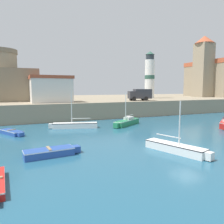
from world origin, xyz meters
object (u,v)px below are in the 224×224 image
at_px(sailboat_white_6, 74,125).
at_px(harbor_shed_near_wharf, 51,89).
at_px(lighthouse, 150,76).
at_px(church, 212,77).
at_px(sailboat_white_1, 176,148).
at_px(dinghy_blue_2, 51,152).
at_px(dinghy_blue_3, 12,132).
at_px(fortress, 1,83).
at_px(truck_on_quay, 140,94).
at_px(sailboat_green_4, 127,122).

height_order(sailboat_white_6, harbor_shed_near_wharf, harbor_shed_near_wharf).
height_order(lighthouse, harbor_shed_near_wharf, lighthouse).
bearing_deg(church, sailboat_white_1, -140.73).
height_order(sailboat_white_1, dinghy_blue_2, sailboat_white_1).
distance_m(dinghy_blue_3, fortress, 21.48).
height_order(church, fortress, church).
distance_m(sailboat_white_6, harbor_shed_near_wharf, 11.25).
bearing_deg(sailboat_white_1, fortress, 113.10).
bearing_deg(church, lighthouse, -174.36).
bearing_deg(fortress, truck_on_quay, -23.85).
bearing_deg(harbor_shed_near_wharf, sailboat_white_6, -82.20).
relative_size(dinghy_blue_2, harbor_shed_near_wharf, 0.64).
relative_size(sailboat_white_1, dinghy_blue_3, 1.48).
xyz_separation_m(sailboat_green_4, church, (38.25, 20.05, 8.04)).
bearing_deg(dinghy_blue_3, harbor_shed_near_wharf, 61.98).
xyz_separation_m(dinghy_blue_3, harbor_shed_near_wharf, (6.00, 11.27, 4.78)).
bearing_deg(sailboat_white_1, church, 39.27).
bearing_deg(sailboat_green_4, fortress, 129.42).
relative_size(church, harbor_shed_near_wharf, 2.40).
height_order(sailboat_white_6, church, church).
height_order(sailboat_green_4, fortress, fortress).
distance_m(sailboat_green_4, truck_on_quay, 12.74).
bearing_deg(fortress, sailboat_green_4, -50.58).
bearing_deg(dinghy_blue_2, harbor_shed_near_wharf, 81.54).
relative_size(lighthouse, harbor_shed_near_wharf, 1.63).
bearing_deg(truck_on_quay, fortress, 156.15).
xyz_separation_m(fortress, lighthouse, (32.00, -2.46, 1.90)).
distance_m(harbor_shed_near_wharf, truck_on_quay, 16.48).
bearing_deg(sailboat_green_4, sailboat_white_1, -100.25).
height_order(sailboat_white_1, dinghy_blue_3, sailboat_white_1).
distance_m(dinghy_blue_3, truck_on_quay, 24.70).
xyz_separation_m(dinghy_blue_2, sailboat_green_4, (11.78, 10.10, 0.15)).
distance_m(dinghy_blue_2, fortress, 31.31).
relative_size(dinghy_blue_3, lighthouse, 0.34).
xyz_separation_m(sailboat_white_1, dinghy_blue_3, (-12.26, 12.90, -0.12)).
bearing_deg(dinghy_blue_2, sailboat_white_6, 67.51).
relative_size(dinghy_blue_2, sailboat_white_6, 0.70).
bearing_deg(lighthouse, church, 5.64).
bearing_deg(truck_on_quay, harbor_shed_near_wharf, 174.73).
relative_size(fortress, harbor_shed_near_wharf, 1.92).
bearing_deg(sailboat_white_6, sailboat_green_4, -6.55).
distance_m(dinghy_blue_2, sailboat_green_4, 15.52).
relative_size(dinghy_blue_2, truck_on_quay, 0.93).
bearing_deg(lighthouse, sailboat_green_4, -130.80).
xyz_separation_m(dinghy_blue_3, sailboat_white_6, (7.39, 1.11, 0.14)).
xyz_separation_m(sailboat_green_4, sailboat_white_6, (-7.25, 0.83, -0.07)).
distance_m(sailboat_green_4, lighthouse, 24.72).
relative_size(sailboat_white_6, harbor_shed_near_wharf, 0.92).
height_order(fortress, truck_on_quay, fortress).
bearing_deg(dinghy_blue_3, dinghy_blue_2, -73.77).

